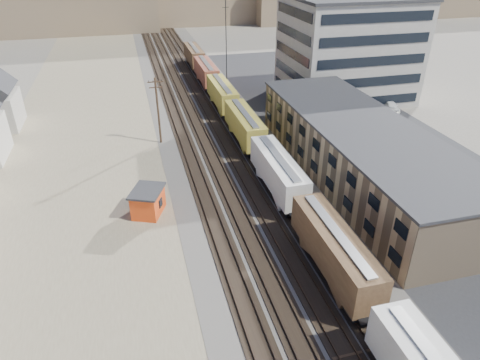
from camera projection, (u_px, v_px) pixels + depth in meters
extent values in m
plane|color=#6B6356|center=(335.00, 360.00, 31.35)|extent=(300.00, 300.00, 0.00)
cube|color=#4C4742|center=(206.00, 119.00, 73.45)|extent=(18.00, 200.00, 0.06)
cube|color=#7C6D55|center=(81.00, 157.00, 60.59)|extent=(24.00, 180.00, 0.03)
cube|color=#232326|center=(365.00, 140.00, 65.71)|extent=(26.00, 120.00, 0.04)
cube|color=black|center=(177.00, 121.00, 72.31)|extent=(2.60, 200.00, 0.08)
cube|color=#38281E|center=(173.00, 121.00, 72.09)|extent=(0.08, 200.00, 0.16)
cube|color=#38281E|center=(181.00, 120.00, 72.41)|extent=(0.08, 200.00, 0.16)
cube|color=black|center=(195.00, 119.00, 72.97)|extent=(2.60, 200.00, 0.08)
cube|color=#38281E|center=(191.00, 119.00, 72.76)|extent=(0.08, 200.00, 0.16)
cube|color=#38281E|center=(199.00, 118.00, 73.08)|extent=(0.08, 200.00, 0.16)
cube|color=black|center=(212.00, 118.00, 73.64)|extent=(2.60, 200.00, 0.08)
cube|color=#38281E|center=(208.00, 117.00, 73.42)|extent=(0.08, 200.00, 0.16)
cube|color=#38281E|center=(216.00, 117.00, 73.74)|extent=(0.08, 200.00, 0.16)
cube|color=black|center=(228.00, 116.00, 74.26)|extent=(2.60, 200.00, 0.08)
cube|color=#38281E|center=(224.00, 116.00, 74.04)|extent=(0.08, 200.00, 0.16)
cube|color=#38281E|center=(232.00, 115.00, 74.36)|extent=(0.08, 200.00, 0.16)
cube|color=black|center=(393.00, 358.00, 30.61)|extent=(2.20, 2.20, 0.90)
cube|color=black|center=(359.00, 307.00, 34.86)|extent=(2.20, 2.20, 0.90)
cube|color=black|center=(310.00, 234.00, 43.41)|extent=(2.20, 2.20, 0.90)
cube|color=#49311F|center=(334.00, 248.00, 38.08)|extent=(3.00, 13.34, 3.40)
cube|color=#B7B7B2|center=(337.00, 232.00, 37.21)|extent=(0.90, 12.32, 0.16)
cube|color=black|center=(292.00, 208.00, 47.67)|extent=(2.20, 2.20, 0.90)
cube|color=black|center=(265.00, 167.00, 56.22)|extent=(2.20, 2.20, 0.90)
cube|color=silver|center=(278.00, 170.00, 50.89)|extent=(3.00, 13.34, 3.40)
cube|color=#B7B7B2|center=(279.00, 157.00, 50.01)|extent=(0.90, 12.32, 0.16)
cube|color=black|center=(254.00, 151.00, 60.47)|extent=(2.20, 2.20, 0.90)
cube|color=black|center=(236.00, 125.00, 69.02)|extent=(2.20, 2.20, 0.90)
cube|color=#AC992D|center=(244.00, 124.00, 63.69)|extent=(3.00, 13.34, 3.40)
cube|color=#B7B7B2|center=(245.00, 113.00, 62.82)|extent=(0.90, 12.33, 0.16)
cube|color=black|center=(229.00, 114.00, 73.28)|extent=(2.20, 2.20, 0.90)
cube|color=black|center=(217.00, 96.00, 81.83)|extent=(2.20, 2.20, 0.90)
cube|color=#AC992D|center=(222.00, 93.00, 76.50)|extent=(3.00, 13.34, 3.40)
cube|color=#B7B7B2|center=(222.00, 83.00, 75.62)|extent=(0.90, 12.33, 0.16)
cube|color=black|center=(211.00, 88.00, 86.08)|extent=(2.20, 2.20, 0.90)
cube|color=black|center=(202.00, 75.00, 94.63)|extent=(2.20, 2.20, 0.90)
cube|color=brown|center=(206.00, 71.00, 89.30)|extent=(3.00, 13.34, 3.40)
cube|color=#B7B7B2|center=(206.00, 63.00, 88.43)|extent=(0.90, 12.32, 0.16)
cube|color=black|center=(198.00, 69.00, 98.88)|extent=(2.20, 2.20, 0.90)
cube|color=black|center=(191.00, 59.00, 107.43)|extent=(2.20, 2.20, 0.90)
cube|color=#49311F|center=(194.00, 55.00, 102.10)|extent=(3.00, 13.34, 3.40)
cube|color=#B7B7B2|center=(194.00, 47.00, 101.23)|extent=(0.90, 12.32, 0.16)
cube|color=#A18565|center=(359.00, 152.00, 54.02)|extent=(12.00, 40.00, 7.00)
cube|color=#2D2D30|center=(363.00, 125.00, 52.25)|extent=(12.40, 40.40, 0.30)
cube|color=black|center=(314.00, 166.00, 53.32)|extent=(0.12, 36.00, 1.20)
cube|color=black|center=(316.00, 144.00, 51.84)|extent=(0.12, 36.00, 1.20)
cube|color=#9E998E|center=(347.00, 50.00, 79.48)|extent=(22.00, 18.00, 18.00)
cube|color=black|center=(292.00, 53.00, 77.03)|extent=(0.12, 16.00, 16.00)
cube|color=black|center=(373.00, 62.00, 71.86)|extent=(20.00, 0.12, 16.00)
cylinder|color=#382619|center=(158.00, 111.00, 62.39)|extent=(0.32, 0.32, 10.00)
cube|color=#382619|center=(155.00, 82.00, 60.23)|extent=(2.20, 0.14, 0.14)
cube|color=#382619|center=(156.00, 87.00, 60.62)|extent=(1.90, 0.14, 0.14)
cylinder|color=black|center=(159.00, 80.00, 60.29)|extent=(0.08, 0.08, 0.22)
cylinder|color=black|center=(226.00, 51.00, 78.81)|extent=(0.16, 0.16, 18.00)
cube|color=black|center=(226.00, 7.00, 75.12)|extent=(1.20, 0.08, 0.08)
cube|color=#F14A16|center=(148.00, 202.00, 47.48)|extent=(4.05, 4.55, 2.81)
cube|color=#2D2D30|center=(147.00, 191.00, 46.74)|extent=(4.54, 5.04, 0.23)
cube|color=black|center=(161.00, 203.00, 47.25)|extent=(0.45, 0.90, 0.94)
imported|color=navy|center=(327.00, 89.00, 85.27)|extent=(6.47, 5.22, 1.64)
imported|color=white|center=(390.00, 106.00, 76.52)|extent=(2.86, 5.32, 1.72)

